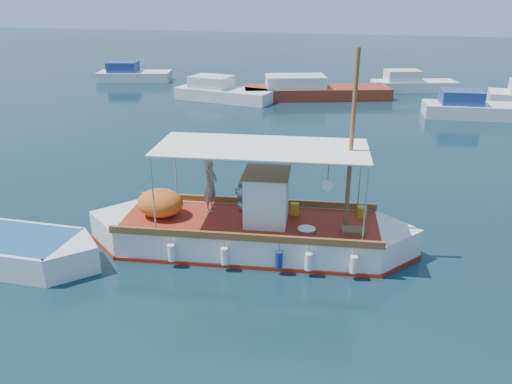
# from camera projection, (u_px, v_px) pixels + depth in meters

# --- Properties ---
(ground) EXTENTS (160.00, 160.00, 0.00)m
(ground) POSITION_uv_depth(u_px,v_px,m) (275.00, 245.00, 14.95)
(ground) COLOR black
(ground) RESTS_ON ground
(fishing_caique) EXTENTS (9.75, 3.48, 5.99)m
(fishing_caique) POSITION_uv_depth(u_px,v_px,m) (248.00, 231.00, 14.63)
(fishing_caique) COLOR white
(fishing_caique) RESTS_ON ground
(bg_boat_nw) EXTENTS (7.12, 3.58, 1.80)m
(bg_boat_nw) POSITION_uv_depth(u_px,v_px,m) (222.00, 93.00, 34.70)
(bg_boat_nw) COLOR silver
(bg_boat_nw) RESTS_ON ground
(bg_boat_n) EXTENTS (10.58, 5.77, 1.80)m
(bg_boat_n) POSITION_uv_depth(u_px,v_px,m) (312.00, 91.00, 35.27)
(bg_boat_n) COLOR maroon
(bg_boat_n) RESTS_ON ground
(bg_boat_ne) EXTENTS (6.07, 2.70, 1.80)m
(bg_boat_ne) POSITION_uv_depth(u_px,v_px,m) (471.00, 109.00, 29.97)
(bg_boat_ne) COLOR silver
(bg_boat_ne) RESTS_ON ground
(bg_boat_far_w) EXTENTS (6.35, 3.68, 1.80)m
(bg_boat_far_w) POSITION_uv_depth(u_px,v_px,m) (132.00, 75.00, 41.96)
(bg_boat_far_w) COLOR silver
(bg_boat_far_w) RESTS_ON ground
(bg_boat_far_n) EXTENTS (6.51, 3.72, 1.80)m
(bg_boat_far_n) POSITION_uv_depth(u_px,v_px,m) (411.00, 85.00, 37.64)
(bg_boat_far_n) COLOR silver
(bg_boat_far_n) RESTS_ON ground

